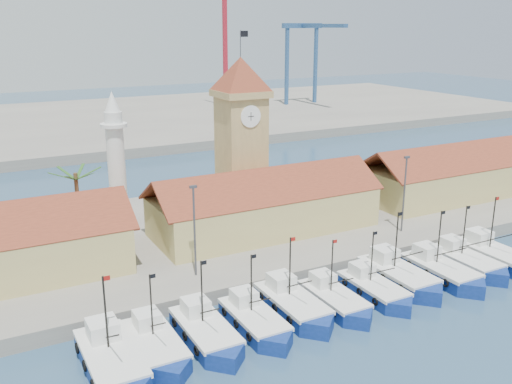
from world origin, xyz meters
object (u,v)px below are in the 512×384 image
boat_0 (112,363)px  boat_5 (336,301)px  clock_tower (241,134)px  minaret (116,162)px

boat_0 → boat_5: 20.51m
clock_tower → minaret: clock_tower is taller
boat_5 → clock_tower: clock_tower is taller
minaret → clock_tower: bearing=-7.6°
boat_0 → boat_5: (20.50, 0.47, -0.12)m
minaret → boat_0: bearing=-106.6°
boat_5 → minaret: (-12.71, 25.64, 9.03)m
boat_0 → minaret: minaret is taller
clock_tower → boat_5: bearing=-95.5°
boat_5 → minaret: minaret is taller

